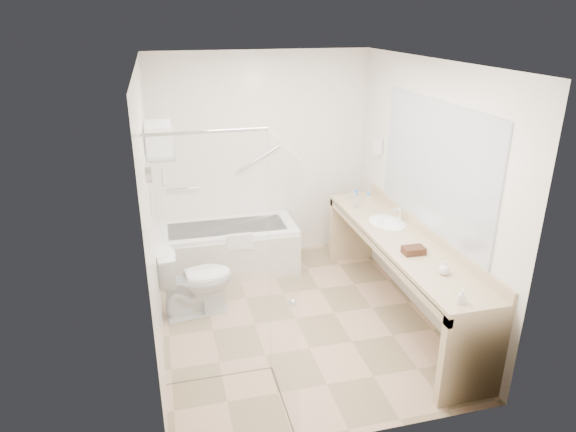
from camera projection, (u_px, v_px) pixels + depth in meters
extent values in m
plane|color=tan|center=(295.00, 318.00, 5.19)|extent=(3.20, 3.20, 0.00)
cube|color=silver|center=(297.00, 61.00, 4.27)|extent=(2.60, 3.20, 0.10)
cube|color=silver|center=(262.00, 158.00, 6.17)|extent=(2.60, 0.10, 2.50)
cube|color=silver|center=(360.00, 286.00, 3.28)|extent=(2.60, 0.10, 2.50)
cube|color=silver|center=(151.00, 215.00, 4.43)|extent=(0.10, 3.20, 2.50)
cube|color=silver|center=(424.00, 191.00, 5.02)|extent=(0.10, 3.20, 2.50)
cube|color=white|center=(228.00, 248.00, 6.10)|extent=(1.60, 0.70, 0.55)
cube|color=beige|center=(232.00, 263.00, 5.78)|extent=(1.60, 0.02, 0.50)
cube|color=white|center=(240.00, 242.00, 5.72)|extent=(0.28, 0.06, 0.18)
cylinder|color=silver|center=(184.00, 189.00, 6.03)|extent=(0.40, 0.03, 0.03)
cylinder|color=silver|center=(258.00, 159.00, 6.12)|extent=(0.53, 0.03, 0.33)
cube|color=silver|center=(213.00, 266.00, 3.98)|extent=(0.90, 0.01, 2.10)
cube|color=silver|center=(283.00, 287.00, 3.67)|extent=(0.02, 0.90, 2.10)
cylinder|color=silver|center=(205.00, 132.00, 3.59)|extent=(0.90, 0.02, 0.02)
sphere|color=silver|center=(293.00, 303.00, 3.56)|extent=(0.05, 0.05, 0.05)
cylinder|color=silver|center=(148.00, 175.00, 3.15)|extent=(0.04, 0.10, 0.10)
cube|color=silver|center=(161.00, 153.00, 4.61)|extent=(0.24, 0.55, 0.02)
cylinder|color=silver|center=(163.00, 177.00, 4.69)|extent=(0.02, 0.55, 0.02)
cube|color=white|center=(164.00, 193.00, 4.75)|extent=(0.03, 0.42, 0.32)
cube|color=white|center=(160.00, 147.00, 4.59)|extent=(0.22, 0.40, 0.08)
cube|color=white|center=(159.00, 138.00, 4.56)|extent=(0.22, 0.40, 0.08)
cube|color=white|center=(158.00, 128.00, 4.53)|extent=(0.22, 0.40, 0.08)
cube|color=tan|center=(401.00, 240.00, 4.98)|extent=(0.55, 2.70, 0.05)
cube|color=tan|center=(427.00, 230.00, 5.01)|extent=(0.03, 2.70, 0.10)
cube|color=tan|center=(377.00, 248.00, 4.94)|extent=(0.04, 2.70, 0.08)
cube|color=tan|center=(472.00, 358.00, 3.96)|extent=(0.55, 0.08, 0.80)
cube|color=tan|center=(352.00, 229.00, 6.32)|extent=(0.55, 0.08, 0.80)
ellipsoid|color=white|center=(387.00, 225.00, 5.35)|extent=(0.40, 0.52, 0.14)
cylinder|color=silver|center=(401.00, 214.00, 5.34)|extent=(0.03, 0.03, 0.14)
cube|color=#AEB3BA|center=(434.00, 166.00, 4.77)|extent=(0.02, 2.00, 1.20)
cube|color=silver|center=(378.00, 146.00, 5.88)|extent=(0.08, 0.10, 0.18)
imported|color=white|center=(195.00, 280.00, 5.16)|extent=(0.82, 0.53, 0.75)
cube|color=#442918|center=(414.00, 250.00, 4.62)|extent=(0.20, 0.13, 0.07)
imported|color=silver|center=(461.00, 300.00, 3.84)|extent=(0.10, 0.13, 0.05)
imported|color=silver|center=(444.00, 269.00, 4.25)|extent=(0.11, 0.13, 0.10)
cylinder|color=silver|center=(355.00, 200.00, 5.70)|extent=(0.06, 0.06, 0.18)
cylinder|color=blue|center=(356.00, 191.00, 5.66)|extent=(0.03, 0.03, 0.03)
cylinder|color=silver|center=(357.00, 201.00, 5.70)|extent=(0.05, 0.05, 0.15)
cylinder|color=blue|center=(357.00, 194.00, 5.67)|extent=(0.03, 0.03, 0.02)
cylinder|color=silver|center=(368.00, 203.00, 5.63)|extent=(0.06, 0.06, 0.17)
cylinder|color=blue|center=(368.00, 194.00, 5.60)|extent=(0.03, 0.03, 0.03)
cylinder|color=silver|center=(381.00, 223.00, 5.17)|extent=(0.10, 0.10, 0.10)
cylinder|color=silver|center=(352.00, 194.00, 6.01)|extent=(0.09, 0.09, 0.09)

